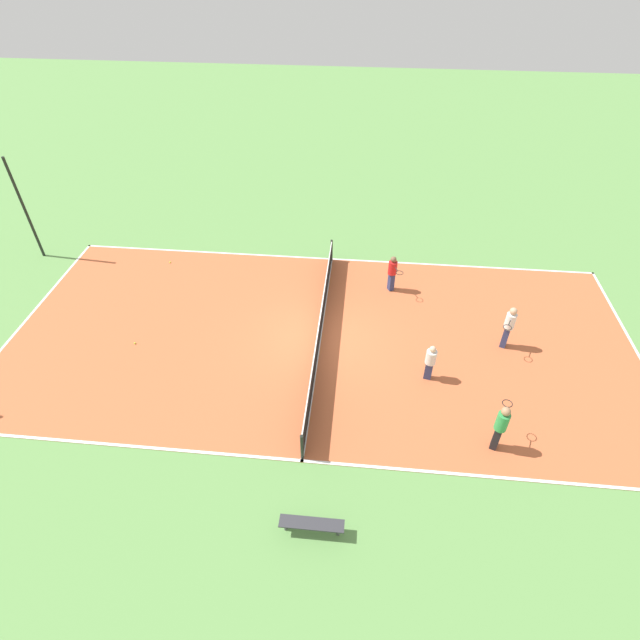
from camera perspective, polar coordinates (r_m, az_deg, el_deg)
ground_plane at (r=18.85m, az=0.00°, el=-2.09°), size 80.00×80.00×0.00m
court_surface at (r=18.84m, az=0.00°, el=-2.07°), size 10.94×23.35×0.02m
tennis_net at (r=18.48m, az=0.00°, el=-0.81°), size 10.74×0.10×1.05m
bench at (r=13.87m, az=-0.96°, el=-22.31°), size 0.36×1.69×0.45m
player_far_white at (r=17.19m, az=12.50°, el=-4.56°), size 0.43×0.43×1.46m
player_far_green at (r=15.64m, az=19.97°, el=-11.21°), size 0.99×0.64×1.79m
player_near_white at (r=19.05m, az=20.80°, el=-0.52°), size 0.99×0.67×1.79m
player_coach_red at (r=20.86m, az=8.27°, el=5.53°), size 0.98×0.70×1.63m
tennis_ball_near_net at (r=19.80m, az=-20.40°, el=-2.50°), size 0.07×0.07×0.07m
tennis_ball_far_baseline at (r=23.82m, az=-16.76°, el=6.35°), size 0.07×0.07×0.07m
fence_post_back_right at (r=25.67m, az=-30.67°, el=10.81°), size 0.12×0.12×4.71m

